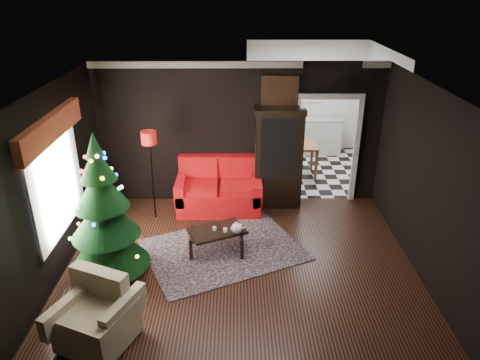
{
  "coord_description": "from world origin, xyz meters",
  "views": [
    {
      "loc": [
        -0.05,
        -5.72,
        4.16
      ],
      "look_at": [
        0.0,
        0.9,
        1.15
      ],
      "focal_mm": 33.26,
      "sensor_mm": 36.0,
      "label": 1
    }
  ],
  "objects_px": {
    "teapot": "(237,228)",
    "christmas_tree": "(104,212)",
    "floor_lamp": "(152,177)",
    "wall_clock": "(345,84)",
    "loveseat": "(219,186)",
    "coffee_table": "(217,240)",
    "kitchen_table": "(300,160)",
    "curio_cabinet": "(278,160)",
    "armchair": "(96,314)"
  },
  "relations": [
    {
      "from": "teapot",
      "to": "christmas_tree",
      "type": "bearing_deg",
      "value": -167.04
    },
    {
      "from": "floor_lamp",
      "to": "wall_clock",
      "type": "xyz_separation_m",
      "value": [
        3.56,
        0.71,
        1.55
      ]
    },
    {
      "from": "loveseat",
      "to": "coffee_table",
      "type": "xyz_separation_m",
      "value": [
        0.02,
        -1.5,
        -0.29
      ]
    },
    {
      "from": "loveseat",
      "to": "teapot",
      "type": "height_order",
      "value": "loveseat"
    },
    {
      "from": "christmas_tree",
      "to": "kitchen_table",
      "type": "xyz_separation_m",
      "value": [
        3.4,
        3.7,
        -0.68
      ]
    },
    {
      "from": "loveseat",
      "to": "floor_lamp",
      "type": "relative_size",
      "value": 0.96
    },
    {
      "from": "curio_cabinet",
      "to": "armchair",
      "type": "height_order",
      "value": "curio_cabinet"
    },
    {
      "from": "armchair",
      "to": "coffee_table",
      "type": "height_order",
      "value": "armchair"
    },
    {
      "from": "loveseat",
      "to": "teapot",
      "type": "bearing_deg",
      "value": -77.95
    },
    {
      "from": "christmas_tree",
      "to": "coffee_table",
      "type": "xyz_separation_m",
      "value": [
        1.62,
        0.56,
        -0.84
      ]
    },
    {
      "from": "floor_lamp",
      "to": "wall_clock",
      "type": "relative_size",
      "value": 5.52
    },
    {
      "from": "loveseat",
      "to": "floor_lamp",
      "type": "distance_m",
      "value": 1.29
    },
    {
      "from": "floor_lamp",
      "to": "teapot",
      "type": "relative_size",
      "value": 8.83
    },
    {
      "from": "floor_lamp",
      "to": "christmas_tree",
      "type": "relative_size",
      "value": 0.77
    },
    {
      "from": "christmas_tree",
      "to": "loveseat",
      "type": "bearing_deg",
      "value": 52.07
    },
    {
      "from": "teapot",
      "to": "kitchen_table",
      "type": "xyz_separation_m",
      "value": [
        1.46,
        3.26,
        -0.13
      ]
    },
    {
      "from": "loveseat",
      "to": "teapot",
      "type": "distance_m",
      "value": 1.64
    },
    {
      "from": "floor_lamp",
      "to": "curio_cabinet",
      "type": "bearing_deg",
      "value": 12.72
    },
    {
      "from": "floor_lamp",
      "to": "loveseat",
      "type": "bearing_deg",
      "value": 14.5
    },
    {
      "from": "loveseat",
      "to": "kitchen_table",
      "type": "bearing_deg",
      "value": 42.51
    },
    {
      "from": "loveseat",
      "to": "armchair",
      "type": "distance_m",
      "value": 3.79
    },
    {
      "from": "christmas_tree",
      "to": "wall_clock",
      "type": "distance_m",
      "value": 4.84
    },
    {
      "from": "floor_lamp",
      "to": "wall_clock",
      "type": "height_order",
      "value": "wall_clock"
    },
    {
      "from": "loveseat",
      "to": "kitchen_table",
      "type": "relative_size",
      "value": 2.27
    },
    {
      "from": "floor_lamp",
      "to": "kitchen_table",
      "type": "distance_m",
      "value": 3.62
    },
    {
      "from": "curio_cabinet",
      "to": "armchair",
      "type": "distance_m",
      "value": 4.55
    },
    {
      "from": "teapot",
      "to": "kitchen_table",
      "type": "height_order",
      "value": "kitchen_table"
    },
    {
      "from": "curio_cabinet",
      "to": "floor_lamp",
      "type": "height_order",
      "value": "curio_cabinet"
    },
    {
      "from": "armchair",
      "to": "coffee_table",
      "type": "bearing_deg",
      "value": 79.14
    },
    {
      "from": "loveseat",
      "to": "curio_cabinet",
      "type": "xyz_separation_m",
      "value": [
        1.15,
        0.22,
        0.45
      ]
    },
    {
      "from": "coffee_table",
      "to": "wall_clock",
      "type": "xyz_separation_m",
      "value": [
        2.33,
        1.9,
        2.17
      ]
    },
    {
      "from": "loveseat",
      "to": "armchair",
      "type": "relative_size",
      "value": 2.02
    },
    {
      "from": "loveseat",
      "to": "kitchen_table",
      "type": "xyz_separation_m",
      "value": [
        1.8,
        1.65,
        -0.12
      ]
    },
    {
      "from": "kitchen_table",
      "to": "curio_cabinet",
      "type": "bearing_deg",
      "value": -114.44
    },
    {
      "from": "loveseat",
      "to": "wall_clock",
      "type": "bearing_deg",
      "value": 9.66
    },
    {
      "from": "wall_clock",
      "to": "coffee_table",
      "type": "bearing_deg",
      "value": -140.89
    },
    {
      "from": "christmas_tree",
      "to": "teapot",
      "type": "xyz_separation_m",
      "value": [
        1.94,
        0.45,
        -0.54
      ]
    },
    {
      "from": "teapot",
      "to": "kitchen_table",
      "type": "distance_m",
      "value": 3.57
    },
    {
      "from": "curio_cabinet",
      "to": "armchair",
      "type": "bearing_deg",
      "value": -123.87
    },
    {
      "from": "floor_lamp",
      "to": "teapot",
      "type": "distance_m",
      "value": 2.05
    },
    {
      "from": "armchair",
      "to": "teapot",
      "type": "relative_size",
      "value": 4.22
    },
    {
      "from": "coffee_table",
      "to": "wall_clock",
      "type": "height_order",
      "value": "wall_clock"
    },
    {
      "from": "coffee_table",
      "to": "armchair",
      "type": "bearing_deg",
      "value": -124.25
    },
    {
      "from": "christmas_tree",
      "to": "teapot",
      "type": "distance_m",
      "value": 2.07
    },
    {
      "from": "armchair",
      "to": "wall_clock",
      "type": "bearing_deg",
      "value": 69.99
    },
    {
      "from": "coffee_table",
      "to": "kitchen_table",
      "type": "distance_m",
      "value": 3.62
    },
    {
      "from": "armchair",
      "to": "wall_clock",
      "type": "xyz_separation_m",
      "value": [
        3.72,
        3.93,
        1.92
      ]
    },
    {
      "from": "curio_cabinet",
      "to": "christmas_tree",
      "type": "xyz_separation_m",
      "value": [
        -2.75,
        -2.27,
        0.1
      ]
    },
    {
      "from": "wall_clock",
      "to": "armchair",
      "type": "bearing_deg",
      "value": -133.4
    },
    {
      "from": "floor_lamp",
      "to": "kitchen_table",
      "type": "relative_size",
      "value": 2.36
    }
  ]
}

